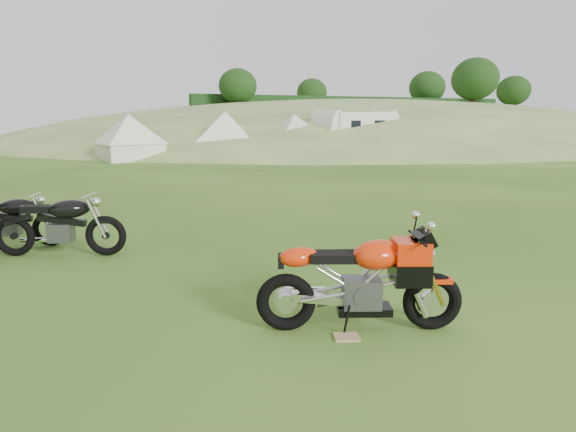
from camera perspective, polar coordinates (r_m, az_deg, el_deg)
name	(u,v)px	position (r m, az deg, el deg)	size (l,w,h in m)	color
ground	(313,283)	(6.55, 2.99, -7.99)	(120.00, 120.00, 0.00)	#2B4E10
hillside	(359,138)	(52.83, 8.46, 9.14)	(80.00, 64.00, 8.00)	#577A3E
hedgerow	(359,138)	(52.83, 8.46, 9.14)	(36.00, 1.20, 8.60)	#133411
sport_motorcycle	(360,274)	(5.05, 8.54, -6.78)	(2.04, 0.51, 1.23)	red
plywood_board	(346,337)	(5.07, 6.95, -14.03)	(0.25, 0.20, 0.02)	tan
vintage_moto_b	(59,223)	(8.49, -25.52, -0.80)	(2.04, 0.47, 1.07)	black
vintage_moto_d	(8,219)	(9.46, -30.28, -0.36)	(1.87, 0.43, 0.98)	black
tent_left	(130,136)	(26.49, -18.25, 8.97)	(2.83, 2.83, 2.45)	silver
tent_mid	(226,134)	(27.52, -7.39, 9.64)	(2.94, 2.94, 2.55)	white
tent_right	(294,134)	(28.33, 0.73, 9.70)	(2.84, 2.84, 2.46)	beige
caravan	(356,133)	(29.63, 8.06, 9.73)	(5.39, 2.41, 2.52)	silver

